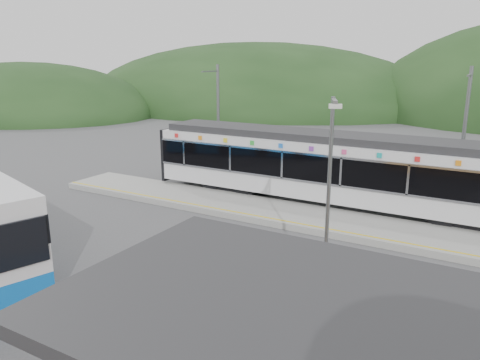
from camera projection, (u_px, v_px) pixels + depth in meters
The scene contains 8 objects.
ground at pixel (250, 239), 19.58m from camera, with size 120.00×120.00×0.00m, color #4C4C4F.
hills at pixel (427, 226), 21.04m from camera, with size 146.00×149.00×26.00m.
platform at pixel (283, 214), 22.32m from camera, with size 26.00×3.20×0.30m, color #9E9E99.
yellow_line at pixel (271, 218), 21.19m from camera, with size 26.00×0.10×0.01m, color yellow.
train at pixel (341, 168), 23.21m from camera, with size 20.44×3.01×3.74m.
catenary_mast_west at pixel (218, 119), 29.23m from camera, with size 0.18×1.80×7.00m.
catenary_mast_east at pixel (463, 137), 22.48m from camera, with size 0.18×1.80×7.00m.
lamp_post at pixel (328, 183), 13.94m from camera, with size 0.51×1.15×6.26m.
Camera 1 is at (8.76, -16.12, 7.29)m, focal length 35.00 mm.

